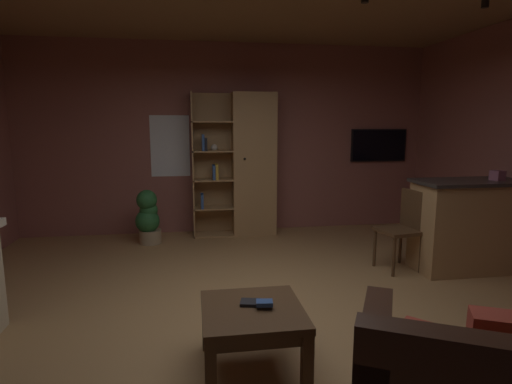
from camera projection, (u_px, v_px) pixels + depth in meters
name	position (u px, v px, depth m)	size (l,w,h in m)	color
floor	(263.00, 321.00, 3.54)	(6.25, 6.19, 0.02)	#A37A4C
wall_back	(229.00, 139.00, 6.36)	(6.37, 0.06, 2.87)	#8E544C
window_pane_back	(170.00, 146.00, 6.20)	(0.58, 0.01, 0.92)	white
bookshelf_cabinet	(248.00, 165.00, 6.19)	(1.24, 0.41, 2.12)	#A87F51
kitchen_bar_counter	(480.00, 225.00, 4.71)	(1.55, 0.60, 1.04)	#A87F51
tissue_box	(497.00, 175.00, 4.58)	(0.12, 0.12, 0.11)	#995972
coffee_table	(252.00, 320.00, 2.77)	(0.68, 0.69, 0.44)	#4C331E
table_book_0	(250.00, 303.00, 2.81)	(0.13, 0.11, 0.02)	black
table_book_1	(264.00, 303.00, 2.75)	(0.11, 0.08, 0.03)	#2D4C8C
dining_chair	(405.00, 224.00, 4.71)	(0.48, 0.48, 0.92)	#4C331E
potted_floor_plant	(148.00, 217.00, 5.74)	(0.35, 0.34, 0.77)	#9E896B
wall_mounted_tv	(378.00, 145.00, 6.68)	(0.92, 0.06, 0.52)	black
track_light_spot_4	(485.00, 3.00, 3.90)	(0.07, 0.07, 0.09)	black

